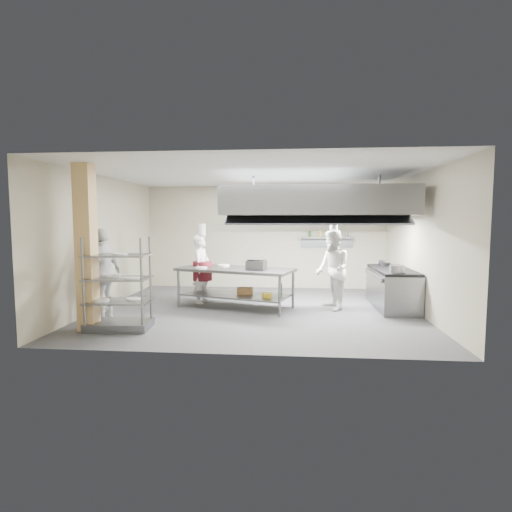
# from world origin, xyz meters

# --- Properties ---
(floor) EXTENTS (7.00, 7.00, 0.00)m
(floor) POSITION_xyz_m (0.00, 0.00, 0.00)
(floor) COLOR #3C3C3E
(floor) RESTS_ON ground
(ceiling) EXTENTS (7.00, 7.00, 0.00)m
(ceiling) POSITION_xyz_m (0.00, 0.00, 3.00)
(ceiling) COLOR silver
(ceiling) RESTS_ON wall_back
(wall_back) EXTENTS (7.00, 0.00, 7.00)m
(wall_back) POSITION_xyz_m (0.00, 3.00, 1.50)
(wall_back) COLOR #ACA288
(wall_back) RESTS_ON ground
(wall_left) EXTENTS (0.00, 6.00, 6.00)m
(wall_left) POSITION_xyz_m (-3.50, 0.00, 1.50)
(wall_left) COLOR #ACA288
(wall_left) RESTS_ON ground
(wall_right) EXTENTS (0.00, 6.00, 6.00)m
(wall_right) POSITION_xyz_m (3.50, 0.00, 1.50)
(wall_right) COLOR #ACA288
(wall_right) RESTS_ON ground
(column) EXTENTS (0.30, 0.30, 3.00)m
(column) POSITION_xyz_m (-2.90, -1.90, 1.50)
(column) COLOR tan
(column) RESTS_ON floor
(exhaust_hood) EXTENTS (4.00, 2.50, 0.60)m
(exhaust_hood) POSITION_xyz_m (1.30, 0.40, 2.40)
(exhaust_hood) COLOR slate
(exhaust_hood) RESTS_ON ceiling
(hood_strip_a) EXTENTS (1.60, 0.12, 0.04)m
(hood_strip_a) POSITION_xyz_m (0.40, 0.40, 2.08)
(hood_strip_a) COLOR white
(hood_strip_a) RESTS_ON exhaust_hood
(hood_strip_b) EXTENTS (1.60, 0.12, 0.04)m
(hood_strip_b) POSITION_xyz_m (2.20, 0.40, 2.08)
(hood_strip_b) COLOR white
(hood_strip_b) RESTS_ON exhaust_hood
(wall_shelf) EXTENTS (1.50, 0.28, 0.04)m
(wall_shelf) POSITION_xyz_m (1.80, 2.84, 1.50)
(wall_shelf) COLOR slate
(wall_shelf) RESTS_ON wall_back
(island) EXTENTS (2.82, 1.82, 0.91)m
(island) POSITION_xyz_m (-0.49, 0.18, 0.46)
(island) COLOR gray
(island) RESTS_ON floor
(island_worktop) EXTENTS (2.82, 1.82, 0.06)m
(island_worktop) POSITION_xyz_m (-0.49, 0.18, 0.88)
(island_worktop) COLOR slate
(island_worktop) RESTS_ON island
(island_undershelf) EXTENTS (2.59, 1.66, 0.04)m
(island_undershelf) POSITION_xyz_m (-0.49, 0.18, 0.30)
(island_undershelf) COLOR slate
(island_undershelf) RESTS_ON island
(pass_rack) EXTENTS (1.18, 0.74, 1.69)m
(pass_rack) POSITION_xyz_m (-2.37, -1.80, 0.85)
(pass_rack) COLOR slate
(pass_rack) RESTS_ON floor
(cooking_range) EXTENTS (0.80, 2.00, 0.84)m
(cooking_range) POSITION_xyz_m (3.08, 0.50, 0.42)
(cooking_range) COLOR gray
(cooking_range) RESTS_ON floor
(range_top) EXTENTS (0.78, 1.96, 0.06)m
(range_top) POSITION_xyz_m (3.08, 0.50, 0.87)
(range_top) COLOR black
(range_top) RESTS_ON cooking_range
(chef_head) EXTENTS (0.50, 0.67, 1.65)m
(chef_head) POSITION_xyz_m (-1.39, 0.68, 0.82)
(chef_head) COLOR silver
(chef_head) RESTS_ON floor
(chef_line) EXTENTS (0.88, 1.02, 1.80)m
(chef_line) POSITION_xyz_m (1.69, 0.20, 0.90)
(chef_line) COLOR white
(chef_line) RESTS_ON floor
(chef_plating) EXTENTS (0.59, 1.13, 1.84)m
(chef_plating) POSITION_xyz_m (-3.00, -1.09, 0.92)
(chef_plating) COLOR white
(chef_plating) RESTS_ON floor
(griddle) EXTENTS (0.47, 0.41, 0.20)m
(griddle) POSITION_xyz_m (0.00, -0.01, 1.01)
(griddle) COLOR slate
(griddle) RESTS_ON island_worktop
(wicker_basket) EXTENTS (0.35, 0.24, 0.15)m
(wicker_basket) POSITION_xyz_m (-0.28, 0.18, 0.39)
(wicker_basket) COLOR brown
(wicker_basket) RESTS_ON island_undershelf
(stockpot) EXTENTS (0.23, 0.23, 0.16)m
(stockpot) POSITION_xyz_m (2.94, -0.25, 0.98)
(stockpot) COLOR gray
(stockpot) RESTS_ON range_top
(plate_stack) EXTENTS (0.28, 0.28, 0.05)m
(plate_stack) POSITION_xyz_m (-2.37, -1.80, 0.54)
(plate_stack) COLOR white
(plate_stack) RESTS_ON pass_rack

